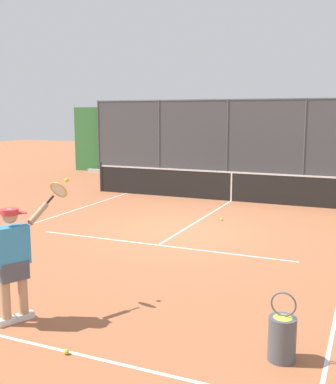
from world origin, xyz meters
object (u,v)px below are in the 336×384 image
tennis_ball_near_net (66,352)px  ball_basket (282,336)px  tennis_ball_by_sideline (222,219)px  tennis_player (14,257)px

tennis_ball_near_net → ball_basket: size_ratio=0.08×
tennis_ball_near_net → tennis_ball_by_sideline: bearing=-86.9°
tennis_ball_by_sideline → ball_basket: 7.22m
tennis_ball_near_net → ball_basket: (-2.36, -0.88, 0.27)m
tennis_player → tennis_ball_near_net: (-1.16, 0.49, -0.88)m
tennis_player → ball_basket: bearing=-58.2°
tennis_ball_by_sideline → ball_basket: bearing=112.5°
tennis_player → tennis_ball_by_sideline: 7.16m
ball_basket → tennis_player: bearing=6.4°
tennis_ball_by_sideline → tennis_ball_near_net: size_ratio=1.00×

